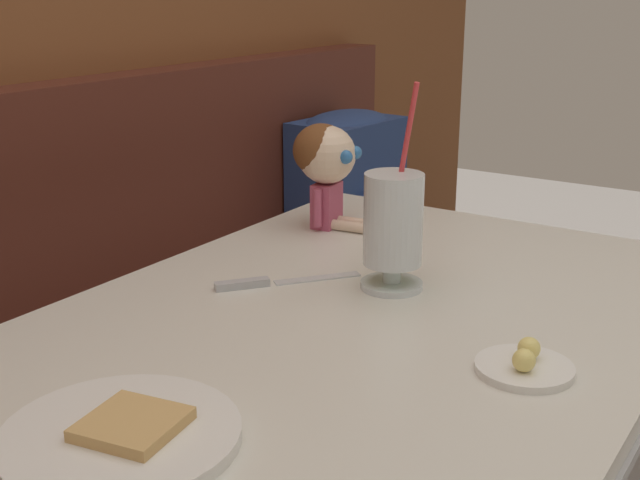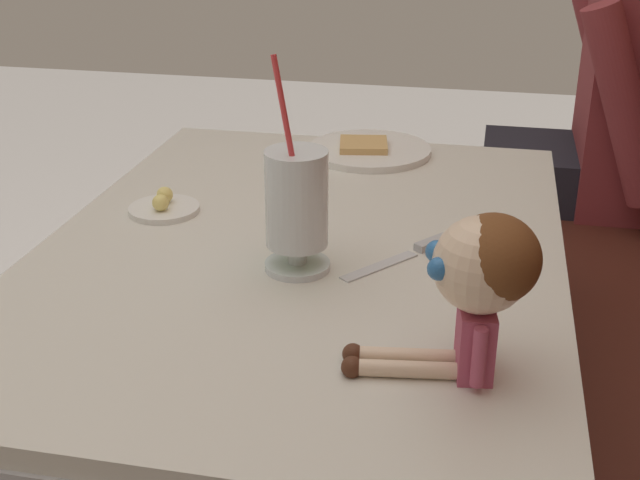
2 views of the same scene
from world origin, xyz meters
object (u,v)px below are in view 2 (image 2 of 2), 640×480
butter_saucer (164,207)px  diner_patron (616,93)px  seated_doll (481,274)px  toast_plate (369,150)px  butter_knife (422,248)px  milkshake_glass (297,204)px

butter_saucer → diner_patron: (-0.98, 0.84, -0.01)m
butter_saucer → diner_patron: diner_patron is taller
seated_doll → diner_patron: (-1.37, 0.30, -0.13)m
toast_plate → butter_knife: size_ratio=1.28×
toast_plate → butter_saucer: butter_saucer is taller
milkshake_glass → butter_saucer: (-0.16, -0.27, -0.09)m
butter_saucer → seated_doll: seated_doll is taller
diner_patron → butter_knife: bearing=-20.6°
seated_doll → butter_saucer: bearing=-126.1°
seated_doll → milkshake_glass: bearing=-130.6°
toast_plate → seated_doll: size_ratio=1.11×
butter_saucer → diner_patron: 1.29m
toast_plate → diner_patron: 0.82m
butter_saucer → butter_knife: butter_saucer is taller
butter_saucer → butter_knife: 0.45m
butter_knife → diner_patron: bearing=159.4°
butter_saucer → seated_doll: bearing=53.9°
milkshake_glass → diner_patron: diner_patron is taller
toast_plate → seated_doll: 0.81m
toast_plate → milkshake_glass: (0.54, -0.02, 0.09)m
toast_plate → milkshake_glass: size_ratio=0.79×
butter_saucer → diner_patron: bearing=139.6°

